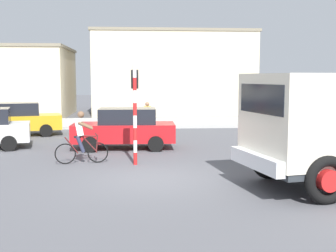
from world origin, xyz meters
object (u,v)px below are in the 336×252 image
traffic_light_pole (135,101)px  pedestrian_near_kerb (147,118)px  car_white_mid (17,119)px  cyclist (81,137)px  car_red_near (125,128)px

traffic_light_pole → pedestrian_near_kerb: bearing=85.0°
traffic_light_pole → car_white_mid: bearing=127.2°
cyclist → traffic_light_pole: (1.76, -0.28, 1.20)m
car_white_mid → traffic_light_pole: bearing=-52.8°
traffic_light_pole → car_white_mid: size_ratio=0.75×
pedestrian_near_kerb → car_white_mid: bearing=177.4°
cyclist → traffic_light_pole: bearing=-9.0°
traffic_light_pole → pedestrian_near_kerb: (0.63, 7.17, -1.22)m
car_white_mid → pedestrian_near_kerb: (6.28, -0.28, 0.03)m
car_red_near → pedestrian_near_kerb: bearing=75.5°
car_white_mid → cyclist: bearing=-61.6°
cyclist → pedestrian_near_kerb: 7.29m
traffic_light_pole → cyclist: bearing=171.0°
cyclist → traffic_light_pole: 2.15m
car_white_mid → car_red_near: bearing=-39.0°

